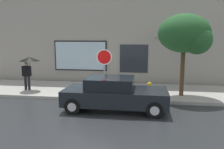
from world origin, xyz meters
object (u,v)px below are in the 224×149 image
at_px(pedestrian_with_umbrella, 29,63).
at_px(fire_hydrant, 149,90).
at_px(street_tree, 187,35).
at_px(stop_sign, 104,63).
at_px(parked_car, 114,94).

bearing_deg(pedestrian_with_umbrella, fire_hydrant, -5.75).
xyz_separation_m(street_tree, stop_sign, (-3.92, -0.68, -1.37)).
distance_m(pedestrian_with_umbrella, stop_sign, 4.42).
relative_size(parked_car, fire_hydrant, 5.66).
distance_m(pedestrian_with_umbrella, street_tree, 8.41).
bearing_deg(stop_sign, pedestrian_with_umbrella, 170.01).
xyz_separation_m(pedestrian_with_umbrella, street_tree, (8.27, -0.09, 1.52)).
relative_size(fire_hydrant, street_tree, 0.19).
xyz_separation_m(parked_car, stop_sign, (-0.72, 1.58, 1.11)).
bearing_deg(street_tree, pedestrian_with_umbrella, 179.40).
distance_m(fire_hydrant, street_tree, 3.20).
bearing_deg(fire_hydrant, parked_car, -131.35).
bearing_deg(pedestrian_with_umbrella, street_tree, -0.60).
bearing_deg(stop_sign, street_tree, 9.82).
bearing_deg(pedestrian_with_umbrella, stop_sign, -9.99).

